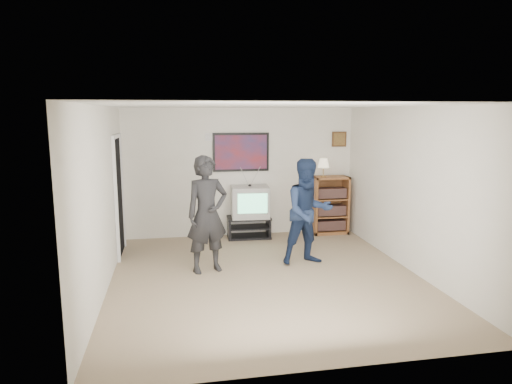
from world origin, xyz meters
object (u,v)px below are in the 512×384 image
object	(u,v)px
person_short	(308,212)
bookshelf	(330,205)
person_tall	(207,214)
crt_television	(250,201)
media_stand	(249,227)

from	to	relation	value
person_short	bookshelf	bearing A→B (deg)	53.58
bookshelf	person_tall	size ratio (longest dim) A/B	0.65
crt_television	person_short	distance (m)	1.82
bookshelf	person_short	world-z (taller)	person_short
bookshelf	person_tall	xyz separation A→B (m)	(-2.59, -1.82, 0.31)
person_tall	person_short	bearing A→B (deg)	-14.32
media_stand	crt_television	bearing A→B (deg)	2.36
bookshelf	person_short	distance (m)	2.02
crt_television	person_tall	xyz separation A→B (m)	(-0.96, -1.77, 0.17)
media_stand	person_short	world-z (taller)	person_short
crt_television	person_short	bearing A→B (deg)	-64.96
media_stand	crt_television	distance (m)	0.51
media_stand	crt_television	xyz separation A→B (m)	(0.02, 0.00, 0.51)
person_tall	person_short	world-z (taller)	person_tall
crt_television	bookshelf	world-z (taller)	bookshelf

